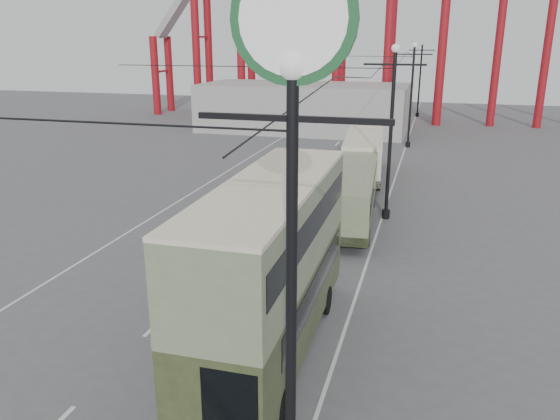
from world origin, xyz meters
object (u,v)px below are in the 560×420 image
(lamp_post_near, at_px, (292,146))
(single_decker_cream, at_px, (364,154))
(double_decker_bus, at_px, (272,260))
(single_decker_green, at_px, (352,193))
(pedestrian, at_px, (256,286))

(lamp_post_near, relative_size, single_decker_cream, 1.05)
(lamp_post_near, height_order, double_decker_bus, lamp_post_near)
(single_decker_green, distance_m, pedestrian, 11.08)
(double_decker_bus, relative_size, single_decker_cream, 1.01)
(lamp_post_near, xyz_separation_m, pedestrian, (-3.60, 8.87, -6.96))
(single_decker_cream, height_order, pedestrian, single_decker_cream)
(double_decker_bus, distance_m, single_decker_green, 13.59)
(single_decker_cream, xyz_separation_m, pedestrian, (-1.14, -21.13, -0.87))
(double_decker_bus, height_order, single_decker_cream, double_decker_bus)
(lamp_post_near, bearing_deg, double_decker_bus, 109.62)
(single_decker_green, bearing_deg, double_decker_bus, -96.11)
(lamp_post_near, relative_size, double_decker_bus, 1.04)
(lamp_post_near, xyz_separation_m, single_decker_cream, (-2.47, 30.01, -6.09))
(lamp_post_near, height_order, single_decker_green, lamp_post_near)
(lamp_post_near, height_order, pedestrian, lamp_post_near)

